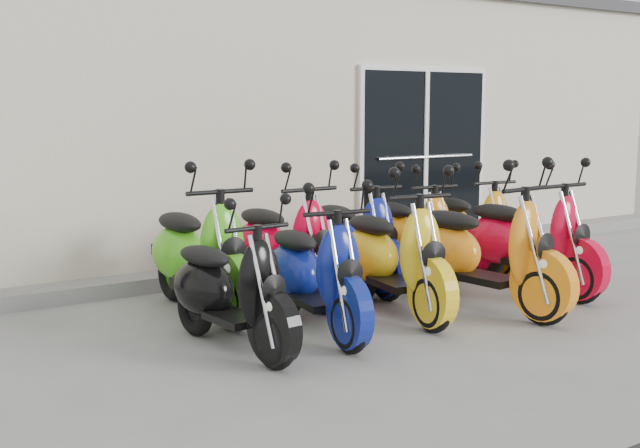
# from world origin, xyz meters

# --- Properties ---
(ground) EXTENTS (80.00, 80.00, 0.00)m
(ground) POSITION_xyz_m (0.00, 0.00, 0.00)
(ground) COLOR gray
(ground) RESTS_ON ground
(building) EXTENTS (14.00, 6.00, 3.20)m
(building) POSITION_xyz_m (0.00, 5.20, 1.60)
(building) COLOR beige
(building) RESTS_ON ground
(front_step) EXTENTS (14.00, 0.40, 0.15)m
(front_step) POSITION_xyz_m (0.00, 2.02, 0.07)
(front_step) COLOR gray
(front_step) RESTS_ON ground
(door_right) EXTENTS (2.02, 0.08, 2.22)m
(door_right) POSITION_xyz_m (2.60, 2.17, 1.26)
(door_right) COLOR black
(door_right) RESTS_ON front_step
(scooter_front_black) EXTENTS (0.75, 1.70, 1.22)m
(scooter_front_black) POSITION_xyz_m (-1.38, -0.26, 0.61)
(scooter_front_black) COLOR black
(scooter_front_black) RESTS_ON ground
(scooter_front_blue) EXTENTS (0.84, 1.80, 1.28)m
(scooter_front_blue) POSITION_xyz_m (-0.60, -0.22, 0.64)
(scooter_front_blue) COLOR navy
(scooter_front_blue) RESTS_ON ground
(scooter_front_orange_a) EXTENTS (0.91, 1.91, 1.35)m
(scooter_front_orange_a) POSITION_xyz_m (0.30, -0.10, 0.68)
(scooter_front_orange_a) COLOR yellow
(scooter_front_orange_a) RESTS_ON ground
(scooter_front_orange_b) EXTENTS (0.90, 1.97, 1.41)m
(scooter_front_orange_b) POSITION_xyz_m (1.07, -0.43, 0.70)
(scooter_front_orange_b) COLOR orange
(scooter_front_orange_b) RESTS_ON ground
(scooter_front_red) EXTENTS (0.72, 1.85, 1.35)m
(scooter_front_red) POSITION_xyz_m (1.98, -0.13, 0.68)
(scooter_front_red) COLOR red
(scooter_front_red) RESTS_ON ground
(scooter_back_green) EXTENTS (0.69, 1.90, 1.40)m
(scooter_back_green) POSITION_xyz_m (-1.11, 0.85, 0.70)
(scooter_back_green) COLOR #51C51E
(scooter_back_green) RESTS_ON ground
(scooter_back_red) EXTENTS (0.73, 1.85, 1.35)m
(scooter_back_red) POSITION_xyz_m (-0.21, 0.88, 0.68)
(scooter_back_red) COLOR red
(scooter_back_red) RESTS_ON ground
(scooter_back_blue) EXTENTS (0.81, 1.82, 1.31)m
(scooter_back_blue) POSITION_xyz_m (0.62, 0.91, 0.65)
(scooter_back_blue) COLOR #0E1893
(scooter_back_blue) RESTS_ON ground
(scooter_back_yellow) EXTENTS (0.83, 1.77, 1.26)m
(scooter_back_yellow) POSITION_xyz_m (1.41, 0.95, 0.63)
(scooter_back_yellow) COLOR orange
(scooter_back_yellow) RESTS_ON ground
(scooter_back_extra) EXTENTS (0.83, 1.77, 1.26)m
(scooter_back_extra) POSITION_xyz_m (2.26, 0.95, 0.63)
(scooter_back_extra) COLOR orange
(scooter_back_extra) RESTS_ON ground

